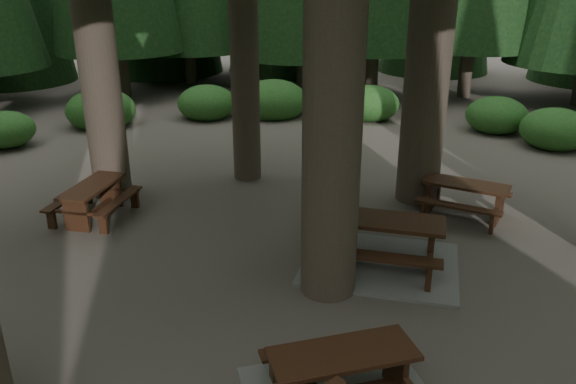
# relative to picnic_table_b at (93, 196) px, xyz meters

# --- Properties ---
(ground) EXTENTS (80.00, 80.00, 0.00)m
(ground) POSITION_rel_picnic_table_b_xyz_m (3.99, -2.22, -0.46)
(ground) COLOR #575147
(ground) RESTS_ON ground
(picnic_table_b) EXTENTS (1.39, 1.69, 0.70)m
(picnic_table_b) POSITION_rel_picnic_table_b_xyz_m (0.00, 0.00, 0.00)
(picnic_table_b) COLOR #35210F
(picnic_table_b) RESTS_ON ground
(picnic_table_c) EXTENTS (2.73, 2.34, 0.85)m
(picnic_table_c) POSITION_rel_picnic_table_b_xyz_m (5.60, -1.16, -0.16)
(picnic_table_c) COLOR gray
(picnic_table_c) RESTS_ON ground
(picnic_table_d) EXTENTS (1.98, 1.80, 0.71)m
(picnic_table_d) POSITION_rel_picnic_table_b_xyz_m (7.24, 1.14, 0.01)
(picnic_table_d) COLOR #35210F
(picnic_table_d) RESTS_ON ground
(shrub_ring) EXTENTS (23.86, 24.64, 1.49)m
(shrub_ring) POSITION_rel_picnic_table_b_xyz_m (4.69, -1.47, -0.06)
(shrub_ring) COLOR #246121
(shrub_ring) RESTS_ON ground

